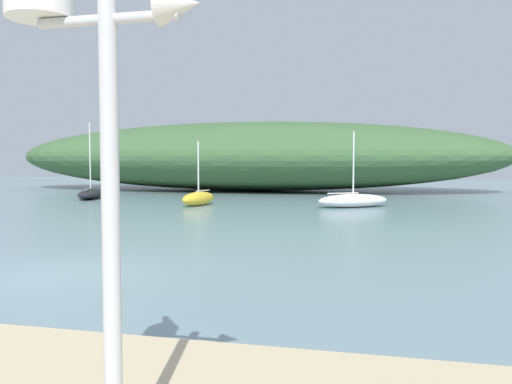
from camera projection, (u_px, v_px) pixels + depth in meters
name	position (u px, v px, depth m)	size (l,w,h in m)	color
ground_plane	(58.00, 275.00, 10.52)	(120.00, 120.00, 0.00)	gray
distant_hill	(249.00, 156.00, 41.25)	(39.67, 13.52, 5.39)	#3D6038
mast_structure	(73.00, 59.00, 3.36)	(1.33, 0.44, 3.47)	silver
sailboat_by_sandbar	(199.00, 198.00, 27.04)	(1.44, 2.89, 3.35)	gold
sailboat_outer_mooring	(353.00, 200.00, 25.99)	(3.94, 3.14, 3.79)	white
sailboat_far_right	(91.00, 194.00, 32.16)	(2.82, 4.58, 4.69)	black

